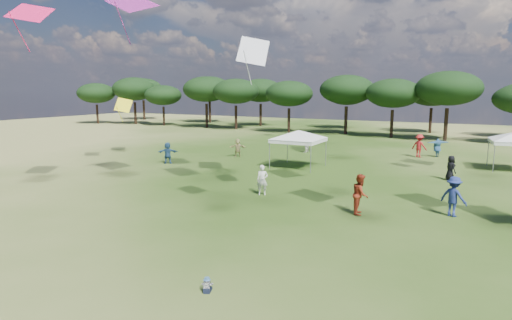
% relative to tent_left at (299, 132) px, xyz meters
% --- Properties ---
extents(tree_line, '(108.78, 17.63, 7.77)m').
position_rel_tent_left_xyz_m(tree_line, '(7.24, 25.81, 2.85)').
color(tree_line, black).
rests_on(tree_line, ground).
extents(tent_left, '(6.66, 6.66, 3.00)m').
position_rel_tent_left_xyz_m(tent_left, '(0.00, 0.00, 0.00)').
color(tent_left, gray).
rests_on(tent_left, ground).
extents(toddler, '(0.34, 0.36, 0.45)m').
position_rel_tent_left_xyz_m(toddler, '(5.17, -19.21, -2.38)').
color(toddler, black).
rests_on(toddler, ground).
extents(festival_crowd, '(30.55, 20.77, 1.92)m').
position_rel_tent_left_xyz_m(festival_crowd, '(6.00, 0.71, -1.72)').
color(festival_crowd, '#9C2F1A').
rests_on(festival_crowd, ground).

